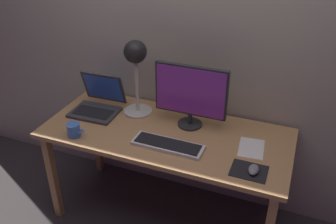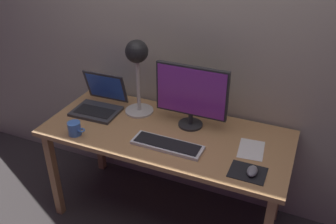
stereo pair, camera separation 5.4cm
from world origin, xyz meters
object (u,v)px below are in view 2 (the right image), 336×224
Objects in this scene: monitor at (191,94)px; laptop at (101,100)px; keyboard_main at (167,145)px; mouse at (252,171)px; coffee_mug at (75,129)px; desk_lamp at (137,62)px.

monitor is 0.69m from laptop.
keyboard_main is 1.35× the size of laptop.
keyboard_main is at bearing -99.07° from monitor.
laptop is 3.42× the size of mouse.
keyboard_main is 0.53m from mouse.
coffee_mug is at bearing -177.20° from mouse.
laptop is 2.78× the size of coffee_mug.
keyboard_main is 4.60× the size of mouse.
laptop reaches higher than keyboard_main.
monitor is 1.08× the size of keyboard_main.
monitor is 0.77m from coffee_mug.
desk_lamp is (-0.40, 0.03, 0.14)m from monitor.
mouse is 0.81× the size of coffee_mug.
desk_lamp reaches higher than monitor.
keyboard_main is at bearing -21.80° from laptop.
monitor reaches higher than laptop.
keyboard_main is 0.60m from desk_lamp.
laptop is 0.62× the size of desk_lamp.
monitor is 0.42m from desk_lamp.
monitor reaches higher than keyboard_main.
monitor is 0.63m from mouse.
mouse is at bearing 2.80° from coffee_mug.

